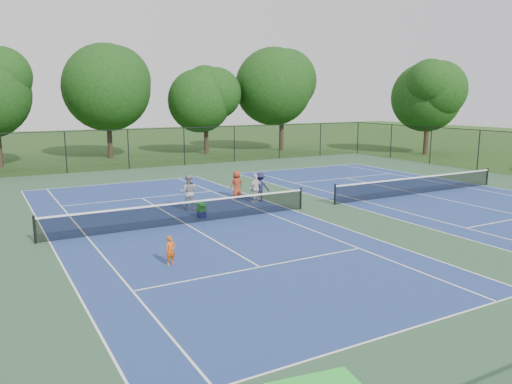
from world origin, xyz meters
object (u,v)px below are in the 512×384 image
bystander_a (256,188)px  bystander_b (260,187)px  ball_hopper (201,207)px  tree_back_d (282,83)px  tree_side_e (429,93)px  child_player (171,251)px  instructor (188,192)px  tree_back_c (205,96)px  ball_crate (202,215)px  tree_back_b (107,83)px  bystander_c (237,184)px

bystander_a → bystander_b: size_ratio=0.99×
bystander_a → ball_hopper: (-3.78, -1.72, -0.26)m
tree_back_d → tree_side_e: (10.00, -10.00, -1.02)m
child_player → tree_back_d: bearing=41.2°
instructor → tree_side_e: bearing=-133.7°
instructor → ball_hopper: size_ratio=4.55×
tree_back_c → bystander_a: 24.16m
tree_side_e → instructor: bearing=-158.3°
instructor → ball_crate: (-0.11, -1.81, -0.72)m
tree_back_d → ball_hopper: tree_back_d is taller
tree_back_c → tree_back_b: bearing=173.7°
child_player → tree_back_c: bearing=53.3°
tree_back_c → bystander_b: 23.84m
tree_back_c → bystander_a: tree_back_c is taller
tree_back_c → bystander_b: size_ratio=5.52×
bystander_a → ball_hopper: bearing=10.4°
tree_back_b → bystander_a: size_ratio=6.69×
tree_back_c → instructor: tree_back_c is taller
child_player → bystander_c: bystander_c is taller
bystander_a → bystander_c: bystander_a is taller
bystander_b → bystander_c: size_ratio=1.05×
tree_back_d → tree_side_e: bearing=-45.0°
bystander_a → bystander_b: bearing=-164.7°
ball_crate → instructor: bearing=86.6°
tree_back_b → tree_side_e: 29.56m
tree_back_c → child_player: (-14.39, -29.78, -4.99)m
tree_back_d → ball_hopper: bearing=-129.1°
tree_back_d → instructor: 29.21m
bystander_b → bystander_c: (-0.59, 1.54, -0.04)m
tree_back_c → ball_hopper: tree_back_c is taller
tree_back_b → child_player: tree_back_b is taller
tree_back_b → child_player: (-5.39, -30.78, -6.11)m
tree_back_d → tree_side_e: size_ratio=1.17×
bystander_c → ball_crate: bystander_c is taller
bystander_a → ball_crate: bystander_a is taller
tree_back_d → instructor: size_ratio=5.94×
bystander_b → tree_back_c: bearing=-69.3°
bystander_c → ball_hopper: (-3.58, -3.48, -0.23)m
bystander_c → ball_crate: size_ratio=4.20×
bystander_a → tree_side_e: bearing=-169.4°
tree_side_e → ball_crate: 32.37m
child_player → bystander_a: bystander_a is taller
tree_back_c → tree_side_e: 21.10m
tree_back_b → bystander_b: 24.18m
tree_back_c → child_player: 33.45m
tree_side_e → child_player: tree_side_e is taller
tree_back_d → bystander_b: bearing=-124.7°
child_player → instructor: size_ratio=0.56×
tree_back_c → ball_hopper: size_ratio=21.88×
tree_back_c → instructor: size_ratio=4.81×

